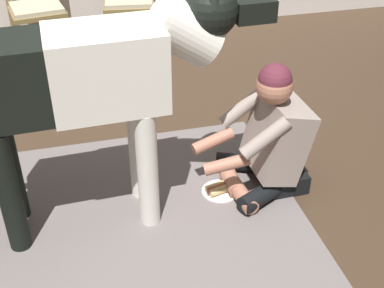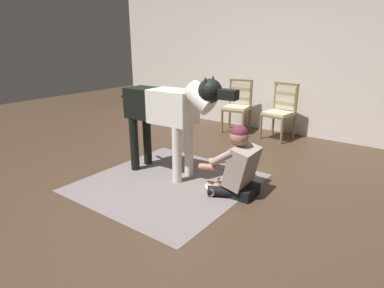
% 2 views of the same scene
% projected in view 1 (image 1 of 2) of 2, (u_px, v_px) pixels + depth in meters
% --- Properties ---
extents(ground_plane, '(14.21, 14.21, 0.00)m').
position_uv_depth(ground_plane, '(162.00, 242.00, 2.83)').
color(ground_plane, '#3E2D1F').
extents(area_rug, '(1.89, 1.98, 0.01)m').
position_uv_depth(area_rug, '(141.00, 232.00, 2.88)').
color(area_rug, '#69605F').
rests_on(area_rug, ground).
extents(person_sitting_on_floor, '(0.68, 0.58, 0.82)m').
position_uv_depth(person_sitting_on_floor, '(269.00, 139.00, 3.07)').
color(person_sitting_on_floor, black).
rests_on(person_sitting_on_floor, ground).
extents(large_dog, '(1.74, 0.40, 1.32)m').
position_uv_depth(large_dog, '(95.00, 79.00, 2.55)').
color(large_dog, silver).
rests_on(large_dog, ground).
extents(hot_dog_on_plate, '(0.23, 0.23, 0.06)m').
position_uv_depth(hot_dog_on_plate, '(220.00, 189.00, 3.17)').
color(hot_dog_on_plate, silver).
rests_on(hot_dog_on_plate, ground).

